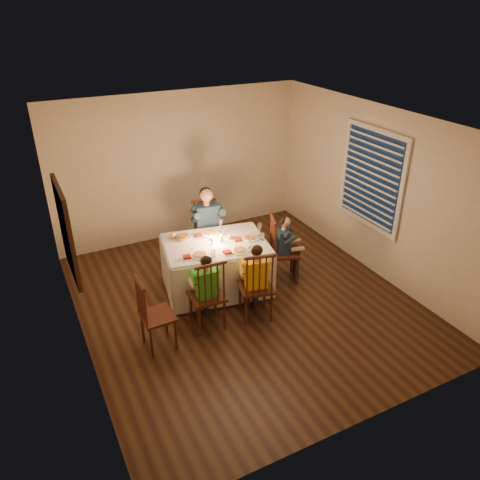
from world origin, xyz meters
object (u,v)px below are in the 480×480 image
chair_extra (160,344)px  dining_table (216,256)px  chair_adult (209,262)px  child_teal (283,278)px  adult (209,262)px  child_yellow (255,316)px  chair_end (283,278)px  child_green (208,325)px  chair_near_left (208,325)px  chair_near_right (255,316)px  serving_bowl (184,238)px

chair_extra → dining_table: bearing=-56.0°
chair_adult → child_teal: bearing=-41.9°
adult → child_yellow: adult is taller
chair_end → child_green: bearing=130.2°
child_teal → chair_end: bearing=110.2°
chair_adult → adult: adult is taller
chair_adult → child_teal: (0.85, -0.99, 0.00)m
chair_adult → adult: 0.00m
chair_near_left → adult: (0.68, 1.55, 0.00)m
dining_table → adult: 0.98m
dining_table → child_teal: dining_table is taller
adult → child_green: adult is taller
child_green → child_teal: child_green is taller
chair_near_left → chair_extra: chair_near_left is taller
chair_adult → child_teal: chair_adult is taller
chair_adult → child_yellow: (-0.01, -1.65, 0.00)m
dining_table → adult: bearing=85.5°
chair_extra → chair_near_left: bearing=-85.0°
chair_extra → child_green: child_green is taller
chair_near_right → adult: bearing=-76.6°
chair_near_right → child_teal: bearing=-128.7°
chair_adult → adult: bearing=0.0°
child_yellow → child_green: bearing=5.2°
chair_near_left → serving_bowl: size_ratio=5.17×
chair_near_right → child_green: (-0.67, 0.10, 0.00)m
dining_table → serving_bowl: (-0.37, 0.31, 0.25)m
chair_near_left → serving_bowl: (0.11, 1.09, 0.81)m
child_green → chair_adult: bearing=-111.4°
chair_near_left → chair_near_right: 0.68m
dining_table → serving_bowl: 0.55m
chair_near_left → chair_end: 1.63m
chair_adult → serving_bowl: size_ratio=5.17×
chair_near_left → chair_adult: bearing=-111.4°
chair_near_left → child_green: (0.00, 0.00, 0.00)m
child_green → chair_near_right: bearing=173.8°
child_green → dining_table: bearing=-119.4°
chair_near_right → chair_extra: 1.38m
chair_near_left → chair_near_right: bearing=173.8°
child_yellow → adult: bearing=-76.6°
chair_extra → child_teal: (2.23, 0.65, 0.00)m
chair_near_right → child_teal: (0.86, 0.66, 0.00)m
dining_table → chair_near_right: size_ratio=1.57×
chair_near_left → child_teal: bearing=-157.6°
chair_extra → child_green: bearing=-85.0°
serving_bowl → child_green: bearing=-95.7°
chair_near_left → child_green: child_green is taller
dining_table → chair_extra: bearing=-133.6°
adult → child_yellow: size_ratio=1.17×
chair_end → serving_bowl: bearing=89.8°
chair_near_right → chair_extra: bearing=13.3°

